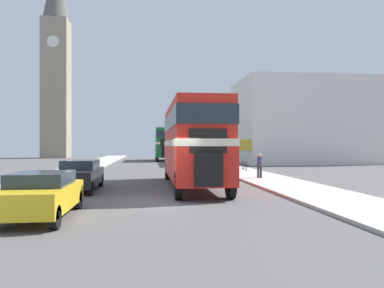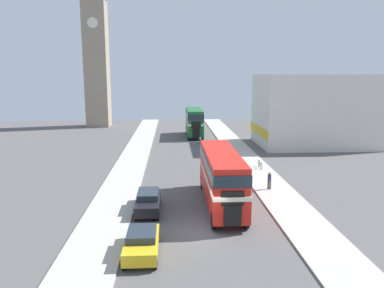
{
  "view_description": "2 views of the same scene",
  "coord_description": "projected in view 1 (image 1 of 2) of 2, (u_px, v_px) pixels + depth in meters",
  "views": [
    {
      "loc": [
        -0.63,
        -14.56,
        2.21
      ],
      "look_at": [
        1.62,
        4.91,
        2.26
      ],
      "focal_mm": 35.0,
      "sensor_mm": 36.0,
      "label": 1
    },
    {
      "loc": [
        -2.13,
        -22.56,
        10.0
      ],
      "look_at": [
        0.0,
        16.17,
        2.75
      ],
      "focal_mm": 35.0,
      "sensor_mm": 36.0,
      "label": 2
    }
  ],
  "objects": [
    {
      "name": "bicycle_on_pavement",
      "position": [
        244.0,
        166.0,
        31.16
      ],
      "size": [
        0.05,
        1.76,
        0.78
      ],
      "color": "black",
      "rests_on": "sidewalk_right"
    },
    {
      "name": "ground_plane",
      "position": [
        165.0,
        202.0,
        14.53
      ],
      "size": [
        120.0,
        120.0,
        0.0
      ],
      "primitive_type": "plane",
      "color": "#565454"
    },
    {
      "name": "car_parked_mid",
      "position": [
        80.0,
        175.0,
        18.04
      ],
      "size": [
        1.72,
        4.57,
        1.48
      ],
      "color": "black",
      "rests_on": "ground_plane"
    },
    {
      "name": "bus_distant",
      "position": [
        165.0,
        142.0,
        52.14
      ],
      "size": [
        2.46,
        9.43,
        4.46
      ],
      "color": "#1E602D",
      "rests_on": "ground_plane"
    },
    {
      "name": "double_decker_bus",
      "position": [
        192.0,
        139.0,
        19.58
      ],
      "size": [
        2.45,
        11.01,
        4.21
      ],
      "color": "red",
      "rests_on": "ground_plane"
    },
    {
      "name": "car_parked_near",
      "position": [
        41.0,
        194.0,
        11.26
      ],
      "size": [
        1.82,
        4.09,
        1.37
      ],
      "color": "gold",
      "rests_on": "ground_plane"
    },
    {
      "name": "church_tower",
      "position": [
        56.0,
        52.0,
        63.33
      ],
      "size": [
        4.44,
        4.44,
        35.19
      ],
      "color": "gray",
      "rests_on": "ground_plane"
    },
    {
      "name": "sidewalk_right",
      "position": [
        330.0,
        197.0,
        15.3
      ],
      "size": [
        3.5,
        120.0,
        0.12
      ],
      "color": "#B7B2A8",
      "rests_on": "ground_plane"
    },
    {
      "name": "shop_building_block",
      "position": [
        305.0,
        122.0,
        45.71
      ],
      "size": [
        16.32,
        10.77,
        9.99
      ],
      "color": "silver",
      "rests_on": "ground_plane"
    },
    {
      "name": "pedestrian_walking",
      "position": [
        260.0,
        164.0,
        23.61
      ],
      "size": [
        0.31,
        0.31,
        1.54
      ],
      "color": "#282833",
      "rests_on": "sidewalk_right"
    }
  ]
}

